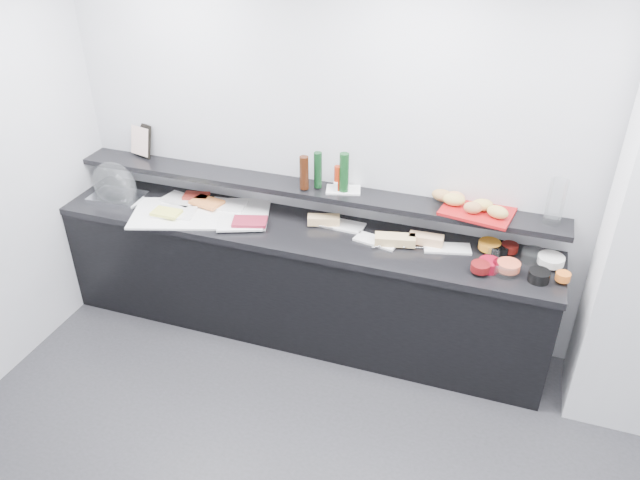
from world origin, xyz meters
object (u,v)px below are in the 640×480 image
(bread_tray, at_px, (477,211))
(sandwich_plate_mid, at_px, (376,241))
(carafe, at_px, (556,202))
(framed_print, at_px, (143,140))
(condiment_tray, at_px, (343,190))
(cloche_base, at_px, (118,198))

(bread_tray, bearing_deg, sandwich_plate_mid, -155.03)
(bread_tray, relative_size, carafe, 1.50)
(framed_print, height_order, condiment_tray, framed_print)
(cloche_base, distance_m, carafe, 3.16)
(bread_tray, distance_m, carafe, 0.49)
(cloche_base, height_order, condiment_tray, condiment_tray)
(sandwich_plate_mid, height_order, carafe, carafe)
(cloche_base, height_order, sandwich_plate_mid, cloche_base)
(cloche_base, height_order, bread_tray, bread_tray)
(condiment_tray, distance_m, carafe, 1.40)
(condiment_tray, height_order, bread_tray, bread_tray)
(sandwich_plate_mid, distance_m, condiment_tray, 0.44)
(condiment_tray, bearing_deg, framed_print, 162.57)
(framed_print, xyz_separation_m, carafe, (3.05, -0.07, 0.02))
(cloche_base, xyz_separation_m, framed_print, (0.08, 0.32, 0.36))
(condiment_tray, height_order, carafe, carafe)
(condiment_tray, bearing_deg, bread_tray, -16.02)
(sandwich_plate_mid, height_order, framed_print, framed_print)
(bread_tray, bearing_deg, framed_print, -172.75)
(bread_tray, bearing_deg, carafe, 12.15)
(sandwich_plate_mid, xyz_separation_m, carafe, (1.09, 0.20, 0.39))
(carafe, bearing_deg, cloche_base, -175.56)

